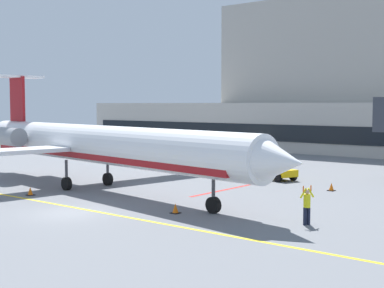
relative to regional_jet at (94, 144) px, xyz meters
The scene contains 10 objects.
ground 9.07m from the regional_jet, 50.26° to the right, with size 120.00×120.00×0.11m.
terminal_building 39.77m from the regional_jet, 88.38° to the left, with size 78.72×11.35×19.42m.
regional_jet is the anchor object (origin of this frame).
baggage_tug 14.29m from the regional_jet, 61.57° to the left, with size 4.17×2.79×2.07m.
pushback_tractor 19.40m from the regional_jet, 81.66° to the left, with size 1.93×3.29×2.22m.
fuel_tank 27.17m from the regional_jet, 118.51° to the left, with size 6.32×2.83×2.56m.
marshaller 17.09m from the regional_jet, ahead, with size 0.47×0.77×1.94m.
safety_cone_alpha 5.40m from the regional_jet, 104.83° to the right, with size 0.47×0.47×0.55m.
safety_cone_bravo 10.86m from the regional_jet, 16.57° to the right, with size 0.47×0.47×0.55m.
safety_cone_charlie 16.62m from the regional_jet, 36.16° to the left, with size 0.47×0.47×0.55m.
Camera 1 is at (24.00, -18.97, 5.92)m, focal length 51.90 mm.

